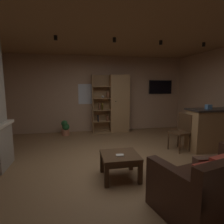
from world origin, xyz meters
TOP-DOWN VIEW (x-y plane):
  - floor at (0.00, 0.00)m, footprint 6.24×5.95m
  - wall_back at (0.00, 3.00)m, footprint 6.36×0.06m
  - ceiling at (0.00, 0.00)m, footprint 6.24×5.95m
  - window_pane_back at (-0.37, 2.97)m, footprint 0.67×0.01m
  - bookshelf_cabinet at (0.61, 2.73)m, footprint 1.28×0.41m
  - kitchen_bar_counter at (2.67, 0.43)m, footprint 1.41×0.58m
  - tissue_box at (2.42, 0.41)m, footprint 0.13×0.13m
  - leather_couch at (1.07, -1.55)m, footprint 1.80×1.25m
  - coffee_table at (-0.04, -0.53)m, footprint 0.65×0.62m
  - table_book_0 at (-0.06, -0.61)m, footprint 0.14×0.10m
  - dining_chair at (1.83, 0.57)m, footprint 0.53×0.53m
  - potted_floor_plant at (-1.16, 2.55)m, footprint 0.26×0.27m
  - wall_mounted_tv at (2.34, 2.94)m, footprint 0.89×0.06m
  - track_light_spot_1 at (-1.14, 0.46)m, footprint 0.07×0.07m
  - track_light_spot_2 at (0.05, 0.40)m, footprint 0.07×0.07m
  - track_light_spot_3 at (1.11, 0.44)m, footprint 0.07×0.07m
  - track_light_spot_4 at (2.18, 0.43)m, footprint 0.07×0.07m

SIDE VIEW (x-z plane):
  - floor at x=0.00m, z-range -0.02..0.00m
  - potted_floor_plant at x=-1.16m, z-range 0.00..0.49m
  - leather_couch at x=1.07m, z-range -0.11..0.73m
  - coffee_table at x=-0.04m, z-range 0.13..0.56m
  - table_book_0 at x=-0.06m, z-range 0.43..0.45m
  - dining_chair at x=1.83m, z-range 0.07..0.99m
  - kitchen_bar_counter at x=2.67m, z-range 0.00..1.06m
  - bookshelf_cabinet at x=0.61m, z-range -0.01..1.99m
  - tissue_box at x=2.42m, z-range 1.06..1.17m
  - wall_back at x=0.00m, z-range 0.00..2.65m
  - window_pane_back at x=-0.37m, z-range 0.99..1.69m
  - wall_mounted_tv at x=2.34m, z-range 1.33..1.82m
  - track_light_spot_1 at x=-1.14m, z-range 2.53..2.62m
  - track_light_spot_2 at x=0.05m, z-range 2.53..2.62m
  - track_light_spot_3 at x=1.11m, z-range 2.53..2.62m
  - track_light_spot_4 at x=2.18m, z-range 2.53..2.62m
  - ceiling at x=0.00m, z-range 2.65..2.67m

